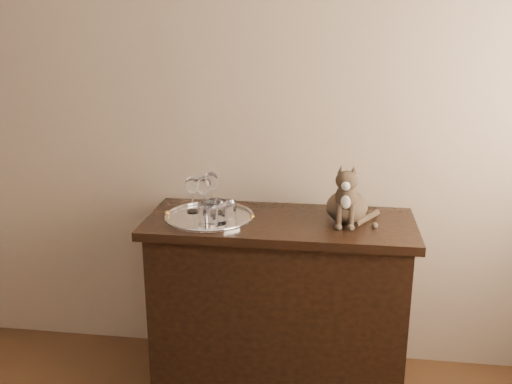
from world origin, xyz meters
The scene contains 10 objects.
wall_back centered at (0.00, 2.25, 1.35)m, with size 4.00×0.10×2.70m, color #C1A890.
sideboard centered at (0.60, 1.94, 0.42)m, with size 1.20×0.50×0.85m, color black, non-canonical shape.
tray centered at (0.29, 1.91, 0.85)m, with size 0.40×0.40×0.01m, color white.
wine_glass_a centered at (0.19, 1.97, 0.94)m, with size 0.06×0.06×0.17m, color white, non-canonical shape.
wine_glass_b centered at (0.28, 2.00, 0.95)m, with size 0.07×0.07×0.19m, color white, non-canonical shape.
wine_glass_d centered at (0.26, 1.94, 0.95)m, with size 0.07×0.07×0.18m, color white, non-canonical shape.
tumbler_a centered at (0.33, 1.84, 0.91)m, with size 0.09×0.09×0.10m, color silver.
tumbler_b centered at (0.30, 1.81, 0.91)m, with size 0.09×0.09×0.10m, color silver.
tumbler_c centered at (0.37, 1.90, 0.90)m, with size 0.07×0.07×0.08m, color silver.
cat centered at (0.89, 1.96, 0.99)m, with size 0.28×0.26×0.28m, color brown, non-canonical shape.
Camera 1 is at (0.82, -0.45, 1.70)m, focal length 40.00 mm.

